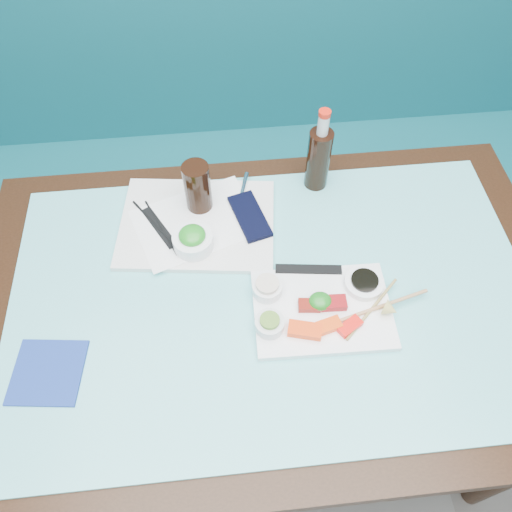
{
  "coord_description": "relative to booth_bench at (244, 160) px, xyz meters",
  "views": [
    {
      "loc": [
        -0.1,
        0.87,
        1.77
      ],
      "look_at": [
        -0.03,
        1.53,
        0.8
      ],
      "focal_mm": 35.0,
      "sensor_mm": 36.0,
      "label": 1
    }
  ],
  "objects": [
    {
      "name": "booth_bench",
      "position": [
        0.0,
        0.0,
        0.0
      ],
      "size": [
        3.0,
        0.56,
        1.17
      ],
      "color": "#0F565F",
      "rests_on": "ground"
    },
    {
      "name": "dining_table",
      "position": [
        0.0,
        -0.84,
        0.29
      ],
      "size": [
        1.4,
        0.9,
        0.75
      ],
      "color": "black",
      "rests_on": "ground"
    },
    {
      "name": "glass_top",
      "position": [
        0.0,
        -0.84,
        0.38
      ],
      "size": [
        1.22,
        0.76,
        0.01
      ],
      "primitive_type": "cube",
      "color": "#66CACC",
      "rests_on": "dining_table"
    },
    {
      "name": "sashimi_plate",
      "position": [
        0.11,
        -0.89,
        0.39
      ],
      "size": [
        0.32,
        0.23,
        0.02
      ],
      "primitive_type": "cube",
      "rotation": [
        0.0,
        0.0,
        -0.03
      ],
      "color": "white",
      "rests_on": "glass_top"
    },
    {
      "name": "salmon_left",
      "position": [
        0.06,
        -0.95,
        0.41
      ],
      "size": [
        0.08,
        0.05,
        0.02
      ],
      "primitive_type": "cube",
      "rotation": [
        0.0,
        0.0,
        -0.26
      ],
      "color": "#FF3D0A",
      "rests_on": "sashimi_plate"
    },
    {
      "name": "salmon_mid",
      "position": [
        0.11,
        -0.94,
        0.41
      ],
      "size": [
        0.07,
        0.05,
        0.02
      ],
      "primitive_type": "cube",
      "rotation": [
        0.0,
        0.0,
        0.26
      ],
      "color": "#FF470A",
      "rests_on": "sashimi_plate"
    },
    {
      "name": "salmon_right",
      "position": [
        0.16,
        -0.95,
        0.41
      ],
      "size": [
        0.06,
        0.05,
        0.01
      ],
      "primitive_type": "cube",
      "rotation": [
        0.0,
        0.0,
        0.56
      ],
      "color": "#FF130A",
      "rests_on": "sashimi_plate"
    },
    {
      "name": "tuna_left",
      "position": [
        0.08,
        -0.89,
        0.41
      ],
      "size": [
        0.05,
        0.04,
        0.02
      ],
      "primitive_type": "cube",
      "rotation": [
        0.0,
        0.0,
        -0.11
      ],
      "color": "maroon",
      "rests_on": "sashimi_plate"
    },
    {
      "name": "tuna_right",
      "position": [
        0.13,
        -0.89,
        0.41
      ],
      "size": [
        0.06,
        0.04,
        0.02
      ],
      "primitive_type": "cube",
      "rotation": [
        0.0,
        0.0,
        -0.05
      ],
      "color": "maroon",
      "rests_on": "sashimi_plate"
    },
    {
      "name": "seaweed_garnish",
      "position": [
        0.1,
        -0.88,
        0.41
      ],
      "size": [
        0.06,
        0.05,
        0.03
      ],
      "primitive_type": "ellipsoid",
      "rotation": [
        0.0,
        0.0,
        -0.13
      ],
      "color": "#1A741B",
      "rests_on": "sashimi_plate"
    },
    {
      "name": "ramekin_wasabi",
      "position": [
        -0.02,
        -0.93,
        0.41
      ],
      "size": [
        0.07,
        0.07,
        0.03
      ],
      "primitive_type": "cylinder",
      "rotation": [
        0.0,
        0.0,
        0.07
      ],
      "color": "silver",
      "rests_on": "sashimi_plate"
    },
    {
      "name": "wasabi_fill",
      "position": [
        -0.02,
        -0.93,
        0.43
      ],
      "size": [
        0.06,
        0.06,
        0.01
      ],
      "primitive_type": "cylinder",
      "rotation": [
        0.0,
        0.0,
        -0.35
      ],
      "color": "#5C8B2C",
      "rests_on": "ramekin_wasabi"
    },
    {
      "name": "ramekin_ginger",
      "position": [
        -0.01,
        -0.84,
        0.41
      ],
      "size": [
        0.08,
        0.08,
        0.03
      ],
      "primitive_type": "cylinder",
      "rotation": [
        0.0,
        0.0,
        0.28
      ],
      "color": "white",
      "rests_on": "sashimi_plate"
    },
    {
      "name": "ginger_fill",
      "position": [
        -0.01,
        -0.84,
        0.43
      ],
      "size": [
        0.06,
        0.06,
        0.01
      ],
      "primitive_type": "cylinder",
      "rotation": [
        0.0,
        0.0,
        0.19
      ],
      "color": "beige",
      "rests_on": "ramekin_ginger"
    },
    {
      "name": "soy_dish",
      "position": [
        0.21,
        -0.84,
        0.41
      ],
      "size": [
        0.11,
        0.11,
        0.02
      ],
      "primitive_type": "cylinder",
      "rotation": [
        0.0,
        0.0,
        0.23
      ],
      "color": "white",
      "rests_on": "sashimi_plate"
    },
    {
      "name": "soy_fill",
      "position": [
        0.21,
        -0.84,
        0.42
      ],
      "size": [
        0.08,
        0.08,
        0.01
      ],
      "primitive_type": "cylinder",
      "rotation": [
        0.0,
        0.0,
        0.26
      ],
      "color": "black",
      "rests_on": "soy_dish"
    },
    {
      "name": "lemon_wedge",
      "position": [
        0.25,
        -0.92,
        0.42
      ],
      "size": [
        0.05,
        0.05,
        0.04
      ],
      "primitive_type": "cone",
      "rotation": [
        1.57,
        0.0,
        0.94
      ],
      "color": "#DFCB6A",
      "rests_on": "sashimi_plate"
    },
    {
      "name": "chopstick_sleeve",
      "position": [
        0.09,
        -0.79,
        0.4
      ],
      "size": [
        0.16,
        0.04,
        0.0
      ],
      "primitive_type": "cube",
      "rotation": [
        0.0,
        0.0,
        -0.13
      ],
      "color": "black",
      "rests_on": "sashimi_plate"
    },
    {
      "name": "wooden_chopstick_a",
      "position": [
        0.22,
        -0.91,
        0.4
      ],
      "size": [
        0.15,
        0.14,
        0.01
      ],
      "primitive_type": "cylinder",
      "rotation": [
        1.57,
        0.0,
        -0.81
      ],
      "color": "#9B8449",
      "rests_on": "sashimi_plate"
    },
    {
      "name": "wooden_chopstick_b",
      "position": [
        0.23,
        -0.91,
        0.4
      ],
      "size": [
        0.25,
        0.07,
        0.01
      ],
      "primitive_type": "cylinder",
      "rotation": [
        1.57,
        0.0,
        -1.31
      ],
      "color": "tan",
      "rests_on": "sashimi_plate"
    },
    {
      "name": "serving_tray",
      "position": [
        -0.17,
        -0.62,
        0.39
      ],
      "size": [
        0.42,
        0.34,
        0.01
      ],
      "primitive_type": "cube",
      "rotation": [
        0.0,
        0.0,
        -0.13
      ],
      "color": "white",
      "rests_on": "glass_top"
    },
    {
      "name": "paper_placemat",
      "position": [
        -0.17,
        -0.62,
        0.4
      ],
      "size": [
        0.35,
        0.3,
        0.0
      ],
      "primitive_type": "cube",
      "rotation": [
        0.0,
        0.0,
        0.33
      ],
      "color": "white",
      "rests_on": "serving_tray"
    },
    {
      "name": "seaweed_bowl",
      "position": [
        -0.18,
        -0.69,
        0.42
      ],
      "size": [
        0.1,
        0.1,
        0.04
      ],
      "primitive_type": "cylinder",
      "rotation": [
        0.0,
        0.0,
        -0.03
      ],
      "color": "white",
      "rests_on": "serving_tray"
    },
    {
      "name": "seaweed_salad",
      "position": [
        -0.18,
        -0.69,
        0.44
      ],
      "size": [
        0.08,
        0.08,
        0.03
      ],
      "primitive_type": "ellipsoid",
      "rotation": [
        0.0,
        0.0,
        -0.16
      ],
      "color": "#218B20",
      "rests_on": "seaweed_bowl"
    },
    {
      "name": "cola_glass",
      "position": [
        -0.16,
        -0.56,
        0.47
      ],
      "size": [
        0.08,
        0.08,
        0.14
      ],
      "primitive_type": "cylinder",
      "rotation": [
        0.0,
        0.0,
        0.24
      ],
      "color": "black",
      "rests_on": "serving_tray"
    },
    {
      "name": "navy_pouch",
      "position": [
        -0.03,
        -0.62,
        0.4
      ],
      "size": [
        0.11,
        0.17,
        0.01
      ],
      "primitive_type": "cube",
      "rotation": [
        0.0,
        0.0,
        0.27
      ],
      "color": "black",
      "rests_on": "serving_tray"
    },
    {
      "name": "fork",
      "position": [
        -0.04,
        -0.51,
        0.4
      ],
      "size": [
        0.04,
        0.09,
        0.01
      ],
      "primitive_type": "cylinder",
      "rotation": [
        1.57,
        0.0,
        -0.27
      ],
      "color": "silver",
      "rests_on": "serving_tray"
    },
    {
      "name": "black_chopstick_a",
      "position": [
        -0.27,
        -0.63,
        0.4
      ],
      "size": [
        0.13,
        0.19,
        0.01
      ],
      "primitive_type": "cylinder",
      "rotation": [
        1.57,
        0.0,
        0.61
      ],
      "color": "black",
      "rests_on": "serving_tray"
    },
    {
      "name": "black_chopstick_b",
      "position": [
        -0.26,
        -0.63,
        0.4
      ],
      "size": [
        0.09,
        0.18,
        0.01
      ],
      "primitive_type": "cylinder",
      "rotation": [
        1.57,
        0.0,
        0.42
      ],
      "color": "black",
      "rests_on": "serving_tray"
    },
    {
      "name": "tray_sleeve",
      "position": [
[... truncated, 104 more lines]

